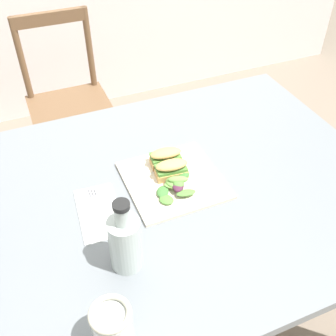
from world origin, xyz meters
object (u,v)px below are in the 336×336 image
object	(u,v)px
bottle_cold_brew	(125,244)
sandwich_half_front	(172,169)
mason_jar_iced_tea	(113,329)
sandwich_half_back	(166,157)
dining_table	(189,210)
plate_lunch	(173,180)
chair_wooden_far	(69,103)
fork_on_napkin	(97,207)

from	to	relation	value
bottle_cold_brew	sandwich_half_front	bearing A→B (deg)	47.38
bottle_cold_brew	mason_jar_iced_tea	bearing A→B (deg)	-115.84
sandwich_half_back	mason_jar_iced_tea	bearing A→B (deg)	-123.32
dining_table	plate_lunch	world-z (taller)	plate_lunch
dining_table	mason_jar_iced_tea	size ratio (longest dim) A/B	9.74
chair_wooden_far	bottle_cold_brew	world-z (taller)	bottle_cold_brew
plate_lunch	mason_jar_iced_tea	bearing A→B (deg)	-127.18
sandwich_half_front	fork_on_napkin	size ratio (longest dim) A/B	0.54
plate_lunch	fork_on_napkin	bearing A→B (deg)	-175.25
plate_lunch	dining_table	bearing A→B (deg)	-29.16
dining_table	fork_on_napkin	xyz separation A→B (m)	(-0.28, 0.01, 0.13)
sandwich_half_back	chair_wooden_far	bearing A→B (deg)	98.54
sandwich_half_back	bottle_cold_brew	size ratio (longest dim) A/B	0.48
sandwich_half_back	fork_on_napkin	world-z (taller)	sandwich_half_back
dining_table	sandwich_half_back	size ratio (longest dim) A/B	11.54
dining_table	plate_lunch	xyz separation A→B (m)	(-0.05, 0.03, 0.13)
bottle_cold_brew	plate_lunch	bearing A→B (deg)	45.70
chair_wooden_far	fork_on_napkin	size ratio (longest dim) A/B	4.70
sandwich_half_front	sandwich_half_back	distance (m)	0.06
fork_on_napkin	mason_jar_iced_tea	xyz separation A→B (m)	(-0.07, -0.38, 0.05)
chair_wooden_far	mason_jar_iced_tea	world-z (taller)	chair_wooden_far
chair_wooden_far	fork_on_napkin	xyz separation A→B (m)	(-0.10, -1.05, 0.30)
sandwich_half_back	plate_lunch	bearing A→B (deg)	-94.84
sandwich_half_front	bottle_cold_brew	world-z (taller)	bottle_cold_brew
fork_on_napkin	mason_jar_iced_tea	world-z (taller)	mason_jar_iced_tea
sandwich_half_front	sandwich_half_back	world-z (taller)	same
dining_table	chair_wooden_far	size ratio (longest dim) A/B	1.34
plate_lunch	sandwich_half_front	bearing A→B (deg)	87.77
fork_on_napkin	bottle_cold_brew	distance (m)	0.22
dining_table	bottle_cold_brew	bearing A→B (deg)	-142.98
dining_table	bottle_cold_brew	distance (m)	0.38
dining_table	fork_on_napkin	world-z (taller)	fork_on_napkin
plate_lunch	bottle_cold_brew	bearing A→B (deg)	-134.30
sandwich_half_front	sandwich_half_back	size ratio (longest dim) A/B	1.00
dining_table	fork_on_napkin	size ratio (longest dim) A/B	6.29
bottle_cold_brew	mason_jar_iced_tea	size ratio (longest dim) A/B	1.75
dining_table	bottle_cold_brew	size ratio (longest dim) A/B	5.58
dining_table	chair_wooden_far	distance (m)	1.08
fork_on_napkin	sandwich_half_front	bearing A→B (deg)	8.08
sandwich_half_back	bottle_cold_brew	world-z (taller)	bottle_cold_brew
dining_table	bottle_cold_brew	world-z (taller)	bottle_cold_brew
fork_on_napkin	mason_jar_iced_tea	size ratio (longest dim) A/B	1.55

